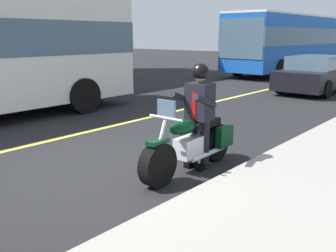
% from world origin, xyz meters
% --- Properties ---
extents(ground_plane, '(80.00, 80.00, 0.00)m').
position_xyz_m(ground_plane, '(0.00, 0.00, 0.00)').
color(ground_plane, black).
extents(lane_center_stripe, '(60.00, 0.16, 0.01)m').
position_xyz_m(lane_center_stripe, '(0.00, -2.00, 0.01)').
color(lane_center_stripe, '#E5DB4C').
rests_on(lane_center_stripe, ground_plane).
extents(motorcycle_main, '(2.22, 0.63, 1.26)m').
position_xyz_m(motorcycle_main, '(-0.94, 1.32, 0.45)').
color(motorcycle_main, black).
rests_on(motorcycle_main, ground_plane).
extents(rider_main, '(0.63, 0.56, 1.74)m').
position_xyz_m(rider_main, '(-1.13, 1.32, 1.04)').
color(rider_main, black).
rests_on(rider_main, ground_plane).
extents(bus_near, '(11.05, 2.70, 3.30)m').
position_xyz_m(bus_near, '(-17.80, -4.49, 1.87)').
color(bus_near, blue).
rests_on(bus_near, ground_plane).
extents(car_dark, '(4.60, 1.92, 1.40)m').
position_xyz_m(car_dark, '(-11.14, -0.33, 0.69)').
color(car_dark, black).
rests_on(car_dark, ground_plane).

